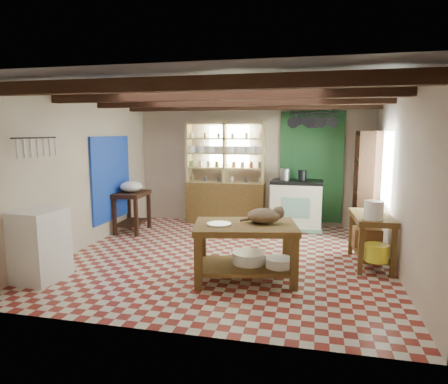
% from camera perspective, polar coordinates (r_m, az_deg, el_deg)
% --- Properties ---
extents(floor, '(5.00, 5.00, 0.02)m').
position_cam_1_polar(floor, '(6.47, 0.38, -9.34)').
color(floor, maroon).
rests_on(floor, ground).
extents(ceiling, '(5.00, 5.00, 0.02)m').
position_cam_1_polar(ceiling, '(6.19, 0.40, 14.33)').
color(ceiling, '#4E4E53').
rests_on(ceiling, wall_back).
extents(wall_back, '(5.00, 0.04, 2.60)m').
position_cam_1_polar(wall_back, '(8.64, 4.04, 4.04)').
color(wall_back, beige).
rests_on(wall_back, floor).
extents(wall_front, '(5.00, 0.04, 2.60)m').
position_cam_1_polar(wall_front, '(3.82, -7.89, -1.77)').
color(wall_front, beige).
rests_on(wall_front, floor).
extents(wall_left, '(0.04, 5.00, 2.60)m').
position_cam_1_polar(wall_left, '(7.17, -19.53, 2.64)').
color(wall_left, beige).
rests_on(wall_left, floor).
extents(wall_right, '(0.04, 5.00, 2.60)m').
position_cam_1_polar(wall_right, '(6.15, 23.76, 1.50)').
color(wall_right, beige).
rests_on(wall_right, floor).
extents(ceiling_beams, '(5.00, 3.80, 0.15)m').
position_cam_1_polar(ceiling_beams, '(6.18, 0.40, 13.22)').
color(ceiling_beams, '#341C12').
rests_on(ceiling_beams, ceiling).
extents(blue_wall_patch, '(0.04, 1.40, 1.60)m').
position_cam_1_polar(blue_wall_patch, '(7.94, -15.79, 1.89)').
color(blue_wall_patch, blue).
rests_on(blue_wall_patch, wall_left).
extents(green_wall_patch, '(1.30, 0.04, 2.30)m').
position_cam_1_polar(green_wall_patch, '(8.51, 12.37, 3.45)').
color(green_wall_patch, '#205128').
rests_on(green_wall_patch, wall_back).
extents(window_back, '(0.90, 0.02, 0.80)m').
position_cam_1_polar(window_back, '(8.69, 0.77, 6.73)').
color(window_back, silver).
rests_on(window_back, wall_back).
extents(window_right, '(0.02, 1.30, 1.20)m').
position_cam_1_polar(window_right, '(7.12, 22.19, 3.27)').
color(window_right, silver).
rests_on(window_right, wall_right).
extents(utensil_rail, '(0.06, 0.90, 0.28)m').
position_cam_1_polar(utensil_rail, '(6.12, -25.33, 5.89)').
color(utensil_rail, black).
rests_on(utensil_rail, wall_left).
extents(pot_rack, '(0.86, 0.12, 0.36)m').
position_cam_1_polar(pot_rack, '(8.06, 12.54, 9.80)').
color(pot_rack, black).
rests_on(pot_rack, ceiling).
extents(shelving_unit, '(1.70, 0.34, 2.20)m').
position_cam_1_polar(shelving_unit, '(8.57, 0.19, 2.69)').
color(shelving_unit, '#D2B679').
rests_on(shelving_unit, floor).
extents(tall_rack, '(0.40, 0.86, 2.00)m').
position_cam_1_polar(tall_rack, '(7.92, 19.71, 0.96)').
color(tall_rack, '#341C12').
rests_on(tall_rack, floor).
extents(work_table, '(1.50, 1.16, 0.76)m').
position_cam_1_polar(work_table, '(5.45, 3.04, -8.50)').
color(work_table, brown).
rests_on(work_table, floor).
extents(stove, '(1.04, 0.71, 1.01)m').
position_cam_1_polar(stove, '(8.30, 10.30, -1.82)').
color(stove, white).
rests_on(stove, floor).
extents(prep_table, '(0.58, 0.82, 0.80)m').
position_cam_1_polar(prep_table, '(8.17, -12.97, -2.79)').
color(prep_table, '#341C12').
rests_on(prep_table, floor).
extents(white_cabinet, '(0.58, 0.68, 0.96)m').
position_cam_1_polar(white_cabinet, '(5.92, -24.79, -6.91)').
color(white_cabinet, white).
rests_on(white_cabinet, floor).
extents(right_counter, '(0.60, 1.10, 0.77)m').
position_cam_1_polar(right_counter, '(6.39, 20.21, -6.42)').
color(right_counter, brown).
rests_on(right_counter, floor).
extents(cat, '(0.54, 0.48, 0.20)m').
position_cam_1_polar(cat, '(5.39, 5.73, -3.41)').
color(cat, '#886E4F').
rests_on(cat, work_table).
extents(steel_tray, '(0.39, 0.39, 0.02)m').
position_cam_1_polar(steel_tray, '(5.29, -0.71, -4.60)').
color(steel_tray, '#A6A6AE').
rests_on(steel_tray, work_table).
extents(basin_large, '(0.53, 0.53, 0.16)m').
position_cam_1_polar(basin_large, '(5.53, 3.54, -9.36)').
color(basin_large, white).
rests_on(basin_large, work_table).
extents(basin_small, '(0.43, 0.43, 0.13)m').
position_cam_1_polar(basin_small, '(5.42, 7.90, -9.96)').
color(basin_small, white).
rests_on(basin_small, work_table).
extents(kettle_left, '(0.21, 0.21, 0.23)m').
position_cam_1_polar(kettle_left, '(8.23, 8.68, 2.50)').
color(kettle_left, '#A6A6AE').
rests_on(kettle_left, stove).
extents(kettle_right, '(0.17, 0.17, 0.21)m').
position_cam_1_polar(kettle_right, '(8.20, 11.11, 2.34)').
color(kettle_right, black).
rests_on(kettle_right, stove).
extents(enamel_bowl, '(0.46, 0.46, 0.22)m').
position_cam_1_polar(enamel_bowl, '(8.09, -13.09, 0.77)').
color(enamel_bowl, white).
rests_on(enamel_bowl, prep_table).
extents(white_bucket, '(0.28, 0.28, 0.27)m').
position_cam_1_polar(white_bucket, '(5.94, 20.59, -2.46)').
color(white_bucket, white).
rests_on(white_bucket, right_counter).
extents(wicker_basket, '(0.43, 0.35, 0.29)m').
position_cam_1_polar(wicker_basket, '(6.69, 19.74, -6.06)').
color(wicker_basket, '#95643C').
rests_on(wicker_basket, right_counter).
extents(yellow_tub, '(0.34, 0.34, 0.24)m').
position_cam_1_polar(yellow_tub, '(5.99, 20.95, -8.08)').
color(yellow_tub, yellow).
rests_on(yellow_tub, right_counter).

